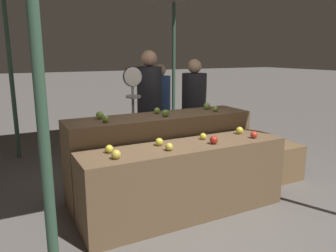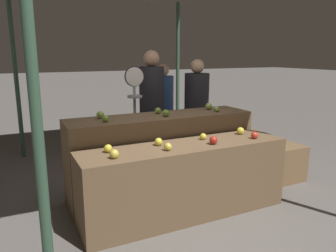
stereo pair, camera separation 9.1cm
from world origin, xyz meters
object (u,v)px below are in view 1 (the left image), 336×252
at_px(person_customer_left, 160,103).
at_px(person_customer_right, 194,105).
at_px(person_vendor_at_scale, 150,102).
at_px(produce_scale, 133,99).
at_px(wooden_crate_side, 279,161).

xyz_separation_m(person_customer_left, person_customer_right, (0.25, -0.71, 0.05)).
relative_size(person_vendor_at_scale, person_customer_right, 1.08).
bearing_deg(produce_scale, person_customer_left, 48.13).
relative_size(produce_scale, person_customer_right, 0.95).
height_order(person_vendor_at_scale, wooden_crate_side, person_vendor_at_scale).
xyz_separation_m(person_vendor_at_scale, person_customer_left, (0.50, 0.66, -0.14)).
distance_m(person_vendor_at_scale, person_customer_right, 0.75).
bearing_deg(wooden_crate_side, person_customer_right, 120.91).
bearing_deg(person_vendor_at_scale, person_customer_right, 158.09).
height_order(person_vendor_at_scale, person_customer_left, person_vendor_at_scale).
bearing_deg(person_customer_left, wooden_crate_side, 116.07).
bearing_deg(produce_scale, person_customer_right, 13.76).
height_order(produce_scale, wooden_crate_side, produce_scale).
bearing_deg(person_customer_left, person_vendor_at_scale, 52.33).
bearing_deg(person_customer_right, produce_scale, 25.18).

